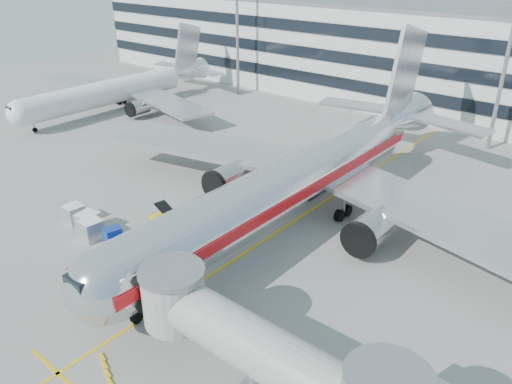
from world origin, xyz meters
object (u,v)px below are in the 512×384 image
Objects in this scene: belt_loader at (171,224)px; cargo_container_right at (74,214)px; main_jet at (303,176)px; ramp_worker at (123,238)px; cargo_container_front at (88,222)px; cargo_container_left at (92,229)px; baggage_tug at (115,241)px.

belt_loader reaches higher than cargo_container_right.
ramp_worker is at bearing -121.52° from main_jet.
cargo_container_front reaches higher than ramp_worker.
main_jet is 27.87× the size of cargo_container_left.
cargo_container_left is 3.35m from ramp_worker.
belt_loader is 5.32m from baggage_tug.
cargo_container_front is (-13.27, -14.65, -3.31)m from main_jet.
belt_loader is 2.78× the size of ramp_worker.
main_jet is at bearing 59.40° from baggage_tug.
baggage_tug is 0.70m from ramp_worker.
baggage_tug is 4.43m from cargo_container_front.
cargo_container_left is at bearing 137.69° from ramp_worker.
main_jet is 30.55× the size of cargo_container_right.
ramp_worker is (0.10, 0.69, 0.05)m from baggage_tug.
main_jet is at bearing 47.84° from cargo_container_front.
baggage_tug is at bearing -120.60° from main_jet.
baggage_tug reaches higher than ramp_worker.
main_jet is at bearing 51.77° from cargo_container_left.
main_jet is 18.12× the size of baggage_tug.
belt_loader is 2.46× the size of cargo_container_front.
belt_loader is 9.42m from cargo_container_right.
main_jet reaches higher than baggage_tug.
baggage_tug is at bearing -3.92° from cargo_container_front.
cargo_container_left is (-3.12, -0.23, 0.09)m from baggage_tug.
baggage_tug is at bearing -102.07° from belt_loader.
belt_loader is (-7.73, -9.76, -3.59)m from main_jet.
ramp_worker is (7.13, 0.22, 0.03)m from cargo_container_right.
cargo_container_front is at bearing -132.16° from main_jet.
belt_loader is 2.66× the size of cargo_container_left.
ramp_worker is at bearing 1.73° from cargo_container_right.
main_jet is 25.78× the size of cargo_container_front.
cargo_container_left is 1.41m from cargo_container_front.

